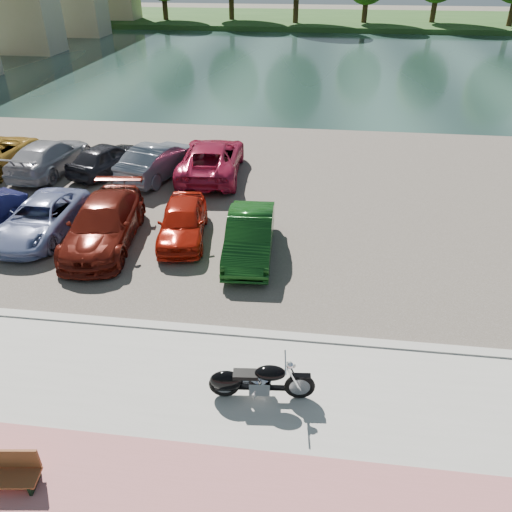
# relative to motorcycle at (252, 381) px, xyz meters

# --- Properties ---
(ground) EXTENTS (200.00, 200.00, 0.00)m
(ground) POSITION_rel_motorcycle_xyz_m (0.16, 0.11, -0.56)
(ground) COLOR #595447
(ground) RESTS_ON ground
(promenade) EXTENTS (60.00, 6.00, 0.10)m
(promenade) POSITION_rel_motorcycle_xyz_m (0.16, -0.89, -0.51)
(promenade) COLOR #A4A29A
(promenade) RESTS_ON ground
(pink_path) EXTENTS (60.00, 2.00, 0.01)m
(pink_path) POSITION_rel_motorcycle_xyz_m (0.16, -2.39, -0.46)
(pink_path) COLOR #AA6160
(pink_path) RESTS_ON promenade
(kerb) EXTENTS (60.00, 0.30, 0.14)m
(kerb) POSITION_rel_motorcycle_xyz_m (0.16, 2.11, -0.49)
(kerb) COLOR #A4A29A
(kerb) RESTS_ON ground
(parking_lot) EXTENTS (60.00, 18.00, 0.04)m
(parking_lot) POSITION_rel_motorcycle_xyz_m (0.16, 11.11, -0.54)
(parking_lot) COLOR #48423A
(parking_lot) RESTS_ON ground
(river) EXTENTS (120.00, 40.00, 0.00)m
(river) POSITION_rel_motorcycle_xyz_m (0.16, 40.11, -0.56)
(river) COLOR #192E2A
(river) RESTS_ON ground
(far_bank) EXTENTS (120.00, 24.00, 0.60)m
(far_bank) POSITION_rel_motorcycle_xyz_m (0.16, 72.11, -0.26)
(far_bank) COLOR #1E4318
(far_bank) RESTS_ON ground
(motorcycle) EXTENTS (2.33, 0.75, 1.05)m
(motorcycle) POSITION_rel_motorcycle_xyz_m (0.00, 0.00, 0.00)
(motorcycle) COLOR black
(motorcycle) RESTS_ON promenade
(car_2) EXTENTS (2.08, 4.45, 1.23)m
(car_2) POSITION_rel_motorcycle_xyz_m (-8.25, 6.59, 0.09)
(car_2) COLOR #7C87B5
(car_2) RESTS_ON parking_lot
(car_3) EXTENTS (2.61, 5.24, 1.46)m
(car_3) POSITION_rel_motorcycle_xyz_m (-5.85, 6.28, 0.21)
(car_3) COLOR #57140C
(car_3) RESTS_ON parking_lot
(car_4) EXTENTS (2.08, 4.00, 1.30)m
(car_4) POSITION_rel_motorcycle_xyz_m (-3.32, 6.94, 0.13)
(car_4) COLOR #A6180B
(car_4) RESTS_ON parking_lot
(car_5) EXTENTS (1.68, 4.22, 1.37)m
(car_5) POSITION_rel_motorcycle_xyz_m (-0.89, 6.14, 0.16)
(car_5) COLOR #103D12
(car_5) RESTS_ON parking_lot
(car_7) EXTENTS (2.37, 5.06, 1.43)m
(car_7) POSITION_rel_motorcycle_xyz_m (-10.76, 12.23, 0.19)
(car_7) COLOR #929199
(car_7) RESTS_ON parking_lot
(car_8) EXTENTS (2.86, 4.28, 1.35)m
(car_8) POSITION_rel_motorcycle_xyz_m (-8.18, 12.45, 0.15)
(car_8) COLOR black
(car_8) RESTS_ON parking_lot
(car_9) EXTENTS (2.84, 4.76, 1.48)m
(car_9) POSITION_rel_motorcycle_xyz_m (-5.74, 12.30, 0.22)
(car_9) COLOR slate
(car_9) RESTS_ON parking_lot
(car_10) EXTENTS (2.87, 5.62, 1.52)m
(car_10) POSITION_rel_motorcycle_xyz_m (-3.49, 12.74, 0.24)
(car_10) COLOR #A71B3D
(car_10) RESTS_ON parking_lot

